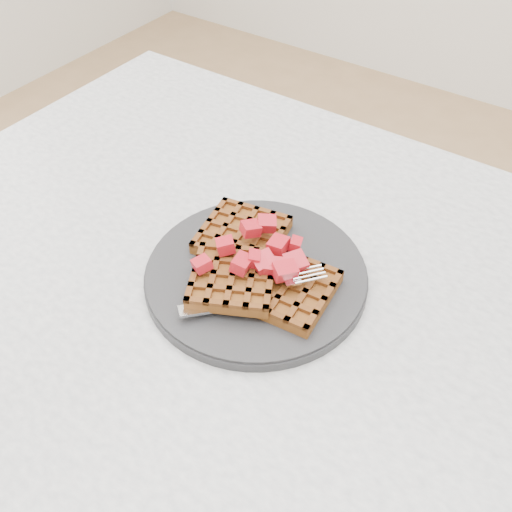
# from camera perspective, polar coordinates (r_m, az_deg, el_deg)

# --- Properties ---
(table) EXTENTS (1.20, 0.80, 0.75)m
(table) POSITION_cam_1_polar(r_m,az_deg,el_deg) (0.76, 4.13, -10.63)
(table) COLOR silver
(table) RESTS_ON ground
(plate) EXTENTS (0.27, 0.27, 0.02)m
(plate) POSITION_cam_1_polar(r_m,az_deg,el_deg) (0.69, -0.00, -1.88)
(plate) COLOR #242527
(plate) RESTS_ON table
(waffles) EXTENTS (0.21, 0.20, 0.03)m
(waffles) POSITION_cam_1_polar(r_m,az_deg,el_deg) (0.68, -0.17, -0.96)
(waffles) COLOR brown
(waffles) RESTS_ON plate
(strawberry_pile) EXTENTS (0.15, 0.15, 0.02)m
(strawberry_pile) POSITION_cam_1_polar(r_m,az_deg,el_deg) (0.66, -0.00, 0.86)
(strawberry_pile) COLOR #9C000E
(strawberry_pile) RESTS_ON waffles
(fork) EXTENTS (0.13, 0.15, 0.02)m
(fork) POSITION_cam_1_polar(r_m,az_deg,el_deg) (0.65, 0.75, -4.03)
(fork) COLOR silver
(fork) RESTS_ON plate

